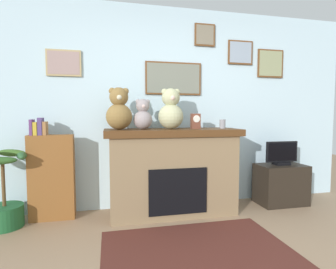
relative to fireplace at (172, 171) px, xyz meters
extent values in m
cube|color=silver|center=(0.03, 0.35, 0.78)|extent=(5.20, 0.12, 2.60)
cube|color=brown|center=(0.08, 0.28, 1.16)|extent=(0.74, 0.02, 0.42)
cube|color=slate|center=(0.08, 0.27, 1.16)|extent=(0.70, 0.00, 0.38)
cube|color=brown|center=(1.03, 0.28, 1.54)|extent=(0.36, 0.02, 0.32)
cube|color=#8FA0B3|center=(1.03, 0.27, 1.54)|extent=(0.32, 0.00, 0.28)
cube|color=brown|center=(0.51, 0.28, 1.74)|extent=(0.28, 0.02, 0.29)
cube|color=gray|center=(0.51, 0.27, 1.74)|extent=(0.24, 0.00, 0.25)
cube|color=tan|center=(-1.27, 0.28, 1.30)|extent=(0.40, 0.02, 0.31)
cube|color=gray|center=(-1.27, 0.27, 1.30)|extent=(0.36, 0.00, 0.27)
cube|color=brown|center=(1.50, 0.28, 1.41)|extent=(0.39, 0.02, 0.39)
cube|color=gray|center=(1.50, 0.27, 1.41)|extent=(0.35, 0.00, 0.35)
cube|color=#846B4C|center=(0.00, 0.00, -0.05)|extent=(1.50, 0.58, 0.96)
cube|color=#523117|center=(0.00, 0.00, 0.47)|extent=(1.62, 0.64, 0.08)
cube|color=black|center=(0.00, -0.29, -0.18)|extent=(0.68, 0.02, 0.53)
cube|color=brown|center=(-1.40, 0.09, -0.03)|extent=(0.49, 0.16, 0.98)
cube|color=#613671|center=(-1.59, 0.09, 0.54)|extent=(0.03, 0.13, 0.18)
cube|color=gold|center=(-1.55, 0.09, 0.53)|extent=(0.04, 0.13, 0.15)
cube|color=#4F3B74|center=(-1.50, 0.09, 0.55)|extent=(0.05, 0.13, 0.19)
cube|color=#9D6A3C|center=(-1.45, 0.09, 0.53)|extent=(0.04, 0.13, 0.15)
cylinder|color=#1E592D|center=(-1.86, -0.04, -0.41)|extent=(0.37, 0.37, 0.24)
cylinder|color=brown|center=(-1.86, -0.04, -0.03)|extent=(0.04, 0.04, 0.51)
ellipsoid|color=#2C5A30|center=(-1.68, 0.01, 0.24)|extent=(0.20, 0.37, 0.08)
ellipsoid|color=#375C21|center=(-1.80, 0.07, 0.27)|extent=(0.37, 0.25, 0.08)
cube|color=black|center=(1.52, -0.01, -0.26)|extent=(0.63, 0.40, 0.54)
cube|color=black|center=(1.52, -0.01, 0.03)|extent=(0.20, 0.14, 0.04)
cube|color=black|center=(1.52, -0.01, 0.19)|extent=(0.46, 0.03, 0.28)
cube|color=black|center=(1.52, -0.03, 0.19)|extent=(0.42, 0.00, 0.24)
cube|color=#54261F|center=(0.00, -0.97, -0.52)|extent=(1.68, 1.13, 0.01)
cylinder|color=gray|center=(0.65, -0.02, 0.57)|extent=(0.08, 0.08, 0.11)
cube|color=brown|center=(0.29, -0.02, 0.61)|extent=(0.11, 0.08, 0.19)
cylinder|color=white|center=(0.29, -0.06, 0.64)|extent=(0.09, 0.01, 0.09)
sphere|color=olive|center=(-0.63, -0.02, 0.66)|extent=(0.30, 0.30, 0.30)
sphere|color=olive|center=(-0.63, -0.02, 0.89)|extent=(0.22, 0.22, 0.22)
sphere|color=olive|center=(-0.71, -0.02, 0.96)|extent=(0.08, 0.08, 0.08)
sphere|color=olive|center=(-0.56, -0.02, 0.96)|extent=(0.08, 0.08, 0.08)
sphere|color=beige|center=(-0.63, -0.10, 0.88)|extent=(0.07, 0.07, 0.07)
sphere|color=#9A8E91|center=(-0.36, -0.02, 0.62)|extent=(0.22, 0.22, 0.22)
sphere|color=#9A8E91|center=(-0.36, -0.02, 0.79)|extent=(0.16, 0.16, 0.16)
sphere|color=#9A8E91|center=(-0.42, -0.02, 0.84)|extent=(0.06, 0.06, 0.06)
sphere|color=#9A8E91|center=(-0.30, -0.02, 0.84)|extent=(0.06, 0.06, 0.06)
sphere|color=beige|center=(-0.36, -0.08, 0.78)|extent=(0.05, 0.05, 0.05)
sphere|color=#BCBD8E|center=(-0.02, -0.02, 0.66)|extent=(0.30, 0.30, 0.30)
sphere|color=#BCBD8E|center=(-0.02, -0.02, 0.89)|extent=(0.22, 0.22, 0.22)
sphere|color=#BCBD8E|center=(-0.10, -0.02, 0.96)|extent=(0.08, 0.08, 0.08)
sphere|color=#BCBD8E|center=(0.05, -0.02, 0.96)|extent=(0.08, 0.08, 0.08)
sphere|color=beige|center=(-0.02, -0.11, 0.88)|extent=(0.07, 0.07, 0.07)
camera|label=1|loc=(-0.76, -3.13, 0.68)|focal=28.36mm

